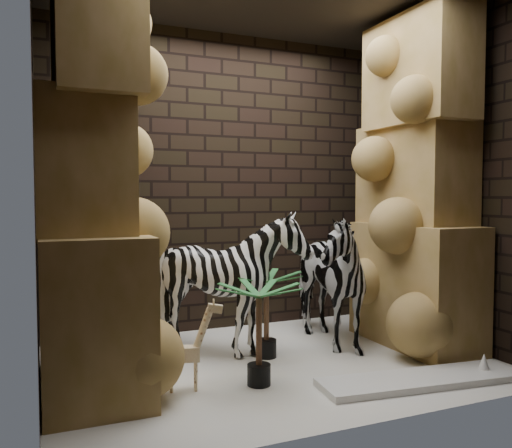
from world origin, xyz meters
name	(u,v)px	position (x,y,z in m)	size (l,w,h in m)	color
floor	(273,363)	(0.00, 0.00, 0.00)	(3.50, 3.50, 0.00)	silver
wall_back	(222,182)	(0.00, 1.25, 1.50)	(3.50, 3.50, 0.00)	black
wall_front	(365,171)	(0.00, -1.25, 1.50)	(3.50, 3.50, 0.00)	black
wall_left	(35,174)	(-1.75, 0.00, 1.50)	(3.00, 3.00, 0.00)	black
wall_right	(445,181)	(1.75, 0.00, 1.50)	(3.00, 3.00, 0.00)	black
rock_pillar_left	(90,175)	(-1.40, 0.00, 1.50)	(0.68, 1.30, 3.00)	tan
rock_pillar_right	(416,180)	(1.42, 0.00, 1.50)	(0.58, 1.25, 3.00)	tan
zebra_right	(320,268)	(0.64, 0.36, 0.70)	(0.64, 1.18, 1.40)	white
zebra_left	(231,290)	(-0.24, 0.34, 0.56)	(1.00, 1.23, 1.12)	white
giraffe_toy	(183,344)	(-0.82, -0.29, 0.33)	(0.34, 0.11, 0.65)	#FFE5B3
palm_front	(266,314)	(0.01, 0.17, 0.37)	(0.36, 0.36, 0.74)	#1A5126
palm_back	(259,334)	(-0.30, -0.40, 0.37)	(0.36, 0.36, 0.74)	#1A5126
surfboard	(422,379)	(0.81, -0.82, 0.03)	(1.54, 0.38, 0.05)	white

